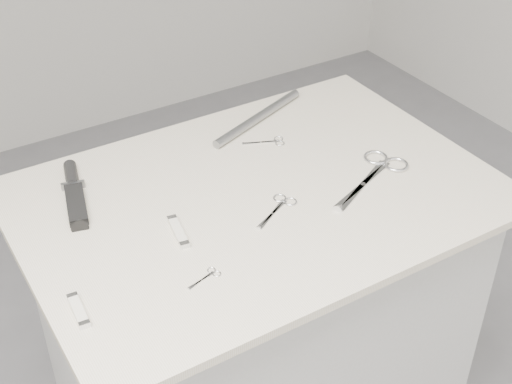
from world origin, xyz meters
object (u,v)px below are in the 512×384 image
embroidery_scissors_b (270,142)px  metal_rail (258,117)px  tiny_scissors (207,277)px  plinth (258,344)px  pocket_knife_a (78,311)px  sheathed_knife (74,190)px  large_shears (378,169)px  embroidery_scissors_a (280,206)px  pocket_knife_b (178,231)px

embroidery_scissors_b → metal_rail: bearing=98.0°
tiny_scissors → metal_rail: bearing=34.1°
plinth → pocket_knife_a: 0.67m
sheathed_knife → metal_rail: same height
large_shears → embroidery_scissors_a: bearing=155.9°
embroidery_scissors_a → pocket_knife_a: bearing=160.7°
embroidery_scissors_b → pocket_knife_a: bearing=-129.3°
pocket_knife_a → pocket_knife_b: (0.24, 0.10, 0.00)m
embroidery_scissors_b → pocket_knife_a: (-0.58, -0.30, 0.00)m
pocket_knife_b → embroidery_scissors_a: bearing=-87.5°
large_shears → metal_rail: (-0.11, 0.32, 0.01)m
tiny_scissors → pocket_knife_b: pocket_knife_b is taller
large_shears → embroidery_scissors_a: 0.26m
pocket_knife_a → embroidery_scissors_a: bearing=-76.5°
large_shears → embroidery_scissors_a: (-0.26, 0.00, -0.00)m
embroidery_scissors_a → embroidery_scissors_b: 0.25m
plinth → large_shears: (0.27, -0.07, 0.47)m
embroidery_scissors_b → pocket_knife_b: size_ratio=0.97×
large_shears → embroidery_scissors_a: large_shears is taller
embroidery_scissors_a → metal_rail: 0.35m
embroidery_scissors_a → pocket_knife_a: size_ratio=1.40×
pocket_knife_b → sheathed_knife: bearing=38.4°
embroidery_scissors_a → tiny_scissors: bearing=177.2°
plinth → sheathed_knife: bearing=149.0°
large_shears → tiny_scissors: (-0.49, -0.11, -0.00)m
large_shears → plinth: bearing=142.4°
plinth → metal_rail: size_ratio=2.80×
embroidery_scissors_b → tiny_scissors: size_ratio=1.37×
tiny_scissors → metal_rail: metal_rail is taller
large_shears → embroidery_scissors_b: 0.27m
embroidery_scissors_a → tiny_scissors: same height
plinth → pocket_knife_b: pocket_knife_b is taller
tiny_scissors → sheathed_knife: (-0.12, 0.38, 0.01)m
pocket_knife_b → metal_rail: (0.36, 0.29, 0.00)m
large_shears → pocket_knife_b: pocket_knife_b is taller
sheathed_knife → embroidery_scissors_a: bearing=-113.0°
pocket_knife_a → pocket_knife_b: size_ratio=0.85×
metal_rail → pocket_knife_b: bearing=-141.1°
embroidery_scissors_a → pocket_knife_a: (-0.46, -0.08, 0.00)m
large_shears → sheathed_knife: 0.66m
embroidery_scissors_b → metal_rail: 0.10m
tiny_scissors → pocket_knife_b: 0.14m
metal_rail → large_shears: bearing=-70.7°
plinth → large_shears: bearing=-13.8°
large_shears → sheathed_knife: bearing=132.4°
pocket_knife_a → metal_rail: 0.73m
sheathed_knife → metal_rail: (0.49, 0.06, 0.00)m
plinth → tiny_scissors: tiny_scissors is taller
embroidery_scissors_b → plinth: bearing=-106.2°
embroidery_scissors_b → large_shears: bearing=-34.7°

